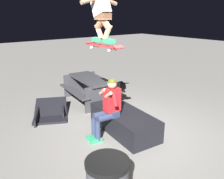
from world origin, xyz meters
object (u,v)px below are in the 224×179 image
ledge_box_main (124,121)px  skateboard (103,46)px  skater_airborne (101,10)px  kicker_ramp (51,113)px  person_sitting_on_ledge (108,106)px  picnic_table_back (90,86)px

ledge_box_main → skateboard: 1.79m
skater_airborne → kicker_ramp: (1.62, 0.55, -2.59)m
person_sitting_on_ledge → skateboard: bearing=-9.1°
ledge_box_main → person_sitting_on_ledge: 0.66m
kicker_ramp → ledge_box_main: bearing=-152.5°
person_sitting_on_ledge → skater_airborne: bearing=-6.0°
skater_airborne → kicker_ramp: 3.10m
ledge_box_main → skater_airborne: skater_airborne is taller
person_sitting_on_ledge → picnic_table_back: (2.07, -0.89, -0.22)m
ledge_box_main → person_sitting_on_ledge: (0.01, 0.45, 0.49)m
skater_airborne → picnic_table_back: 2.96m
person_sitting_on_ledge → skateboard: 1.26m
skateboard → picnic_table_back: skateboard is taller
ledge_box_main → picnic_table_back: size_ratio=1.00×
ledge_box_main → skater_airborne: bearing=59.9°
skateboard → kicker_ramp: (1.67, 0.55, -1.90)m
ledge_box_main → kicker_ramp: ledge_box_main is taller
picnic_table_back → skateboard: bearing=155.6°
ledge_box_main → picnic_table_back: bearing=-11.9°
skateboard → skater_airborne: skater_airborne is taller
person_sitting_on_ledge → skater_airborne: skater_airborne is taller
ledge_box_main → skateboard: skateboard is taller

